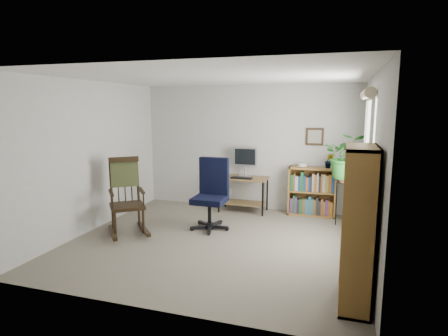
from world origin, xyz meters
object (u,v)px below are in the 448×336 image
(office_chair, at_px, (209,194))
(tall_bookshelf, at_px, (358,227))
(rocking_chair, at_px, (127,196))
(desk, at_px, (243,194))
(low_bookshelf, at_px, (312,192))

(office_chair, distance_m, tall_bookshelf, 2.83)
(rocking_chair, bearing_deg, tall_bookshelf, -58.19)
(desk, relative_size, office_chair, 0.78)
(desk, relative_size, low_bookshelf, 1.03)
(low_bookshelf, distance_m, tall_bookshelf, 3.17)
(desk, bearing_deg, low_bookshelf, 5.38)
(low_bookshelf, bearing_deg, tall_bookshelf, -77.69)
(rocking_chair, height_order, low_bookshelf, rocking_chair)
(rocking_chair, bearing_deg, desk, 12.40)
(desk, xyz_separation_m, tall_bookshelf, (1.95, -2.96, 0.48))
(desk, height_order, rocking_chair, rocking_chair)
(office_chair, xyz_separation_m, rocking_chair, (-1.17, -0.58, 0.02))
(rocking_chair, relative_size, tall_bookshelf, 0.75)
(office_chair, xyz_separation_m, tall_bookshelf, (2.20, -1.77, 0.22))
(rocking_chair, xyz_separation_m, tall_bookshelf, (3.37, -1.19, 0.20))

